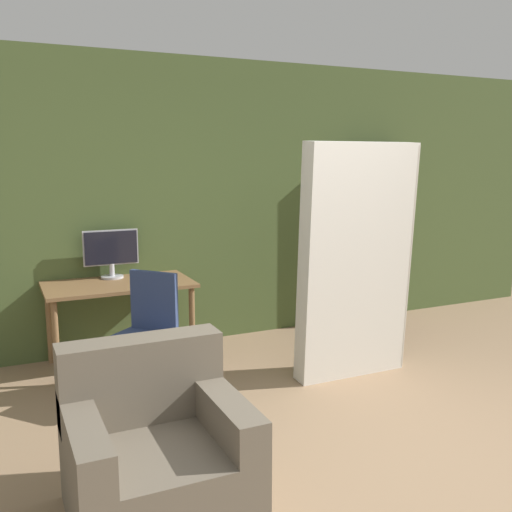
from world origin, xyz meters
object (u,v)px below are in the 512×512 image
(office_chair, at_px, (144,350))
(bookshelf, at_px, (366,239))
(monitor, at_px, (111,251))
(mattress_near, at_px, (356,262))
(armchair, at_px, (155,454))

(office_chair, height_order, bookshelf, bookshelf)
(monitor, bearing_deg, mattress_near, -37.56)
(mattress_near, xyz_separation_m, armchair, (-1.96, -1.13, -0.63))
(monitor, relative_size, mattress_near, 0.25)
(bookshelf, relative_size, armchair, 2.26)
(monitor, height_order, office_chair, monitor)
(monitor, xyz_separation_m, bookshelf, (2.73, 0.01, -0.06))
(monitor, distance_m, armchair, 2.53)
(mattress_near, bearing_deg, armchair, -150.09)
(monitor, xyz_separation_m, armchair, (-0.27, -2.43, -0.65))
(armchair, bearing_deg, mattress_near, 29.91)
(monitor, bearing_deg, office_chair, -89.29)
(office_chair, bearing_deg, mattress_near, -8.06)
(bookshelf, bearing_deg, monitor, -179.69)
(office_chair, relative_size, mattress_near, 0.50)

